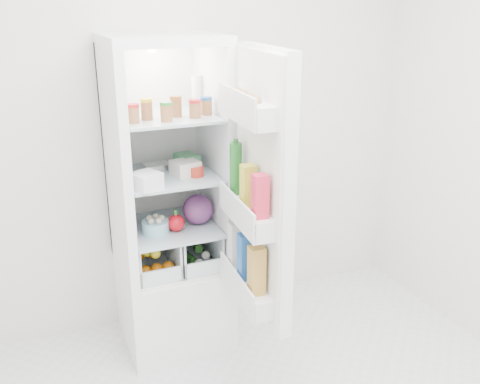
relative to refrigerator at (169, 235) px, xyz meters
name	(u,v)px	position (x,y,z in m)	size (l,w,h in m)	color
room_walls	(313,115)	(0.20, -1.25, 0.93)	(3.02, 3.02, 2.61)	silver
refrigerator	(169,235)	(0.00, 0.00, 0.00)	(0.60, 0.60, 1.80)	white
shelf_low	(171,227)	(0.00, -0.06, 0.07)	(0.49, 0.53, 0.01)	#A8BBC5
shelf_mid	(169,175)	(0.00, -0.06, 0.38)	(0.49, 0.53, 0.01)	#A8BBC5
shelf_top	(166,116)	(0.00, -0.06, 0.71)	(0.49, 0.53, 0.01)	#A8BBC5
crisper_left	(151,251)	(-0.12, -0.06, -0.06)	(0.23, 0.46, 0.22)	silver
crisper_right	(192,244)	(0.12, -0.06, -0.06)	(0.23, 0.46, 0.22)	silver
condiment_jars	(171,111)	(0.00, -0.17, 0.76)	(0.46, 0.16, 0.08)	#B21919
squeeze_bottle	(196,92)	(0.21, 0.06, 0.81)	(0.05, 0.05, 0.18)	white
tub_white	(146,181)	(-0.17, -0.26, 0.43)	(0.13, 0.13, 0.08)	white
tub_cream	(185,168)	(0.08, -0.11, 0.43)	(0.13, 0.13, 0.08)	white
tin_red	(196,171)	(0.13, -0.16, 0.42)	(0.08, 0.08, 0.05)	red
foil_tray	(157,167)	(-0.04, 0.04, 0.41)	(0.14, 0.11, 0.04)	#BCBCC1
tub_green	(187,161)	(0.13, 0.01, 0.43)	(0.10, 0.14, 0.08)	#439357
red_cabbage	(198,209)	(0.15, -0.09, 0.17)	(0.17, 0.17, 0.17)	#591E52
bell_pepper	(176,223)	(0.01, -0.15, 0.13)	(0.10, 0.10, 0.10)	red
mushroom_bowl	(156,227)	(-0.10, -0.13, 0.12)	(0.15, 0.15, 0.07)	#9CD9EA
citrus_pile	(152,259)	(-0.13, -0.12, -0.07)	(0.20, 0.24, 0.16)	orange
veg_pile	(193,251)	(0.13, -0.06, -0.10)	(0.16, 0.30, 0.10)	#1A4918
fridge_door	(258,194)	(0.28, -0.64, 0.43)	(0.20, 0.60, 1.30)	white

